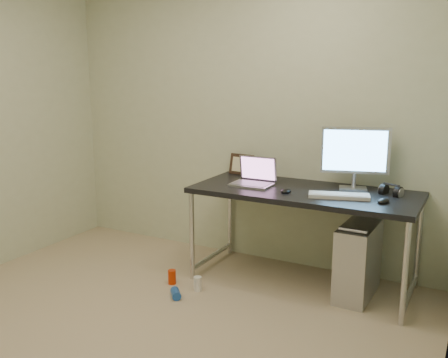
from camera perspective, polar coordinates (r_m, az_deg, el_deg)
floor at (r=3.25m, az=-11.72°, el=-18.08°), size 3.50×3.50×0.00m
wall_back at (r=4.31m, az=2.61°, el=7.21°), size 3.50×0.02×2.50m
desk at (r=3.82m, az=9.13°, el=-2.33°), size 1.68×0.73×0.75m
tower_computer at (r=3.82m, az=15.06°, el=-8.96°), size 0.24×0.53×0.58m
cable_a at (r=4.09m, az=15.56°, el=-5.65°), size 0.01×0.16×0.69m
cable_b at (r=4.06m, az=16.72°, el=-6.15°), size 0.02×0.11×0.71m
can_red at (r=3.98m, az=-5.96°, el=-11.08°), size 0.08×0.08×0.11m
can_white at (r=3.85m, az=-3.04°, el=-11.86°), size 0.08×0.08×0.11m
can_blue at (r=3.76m, az=-5.54°, el=-12.90°), size 0.13×0.13×0.07m
laptop at (r=3.93m, az=3.46°, el=0.09°), size 0.32×0.26×0.22m
monitor at (r=3.84m, az=14.75°, el=2.85°), size 0.49×0.20×0.47m
keyboard at (r=3.62m, az=13.01°, el=-1.86°), size 0.44×0.25×0.03m
mouse_right at (r=3.56m, az=17.77°, el=-2.29°), size 0.09×0.12×0.04m
mouse_left at (r=3.70m, az=7.09°, el=-1.25°), size 0.07×0.11×0.04m
headphones at (r=3.79m, az=18.54°, el=-1.34°), size 0.18×0.10×0.10m
picture_frame at (r=4.30m, az=2.00°, el=1.68°), size 0.23×0.08×0.18m
webcam at (r=4.15m, az=4.55°, el=1.37°), size 0.05×0.04×0.13m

